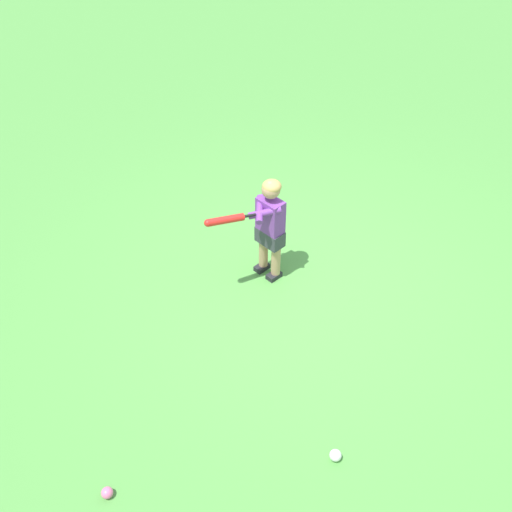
# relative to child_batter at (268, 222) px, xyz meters

# --- Properties ---
(ground_plane) EXTENTS (40.00, 40.00, 0.00)m
(ground_plane) POSITION_rel_child_batter_xyz_m (-0.45, 0.09, -0.65)
(ground_plane) COLOR #519942
(child_batter) EXTENTS (0.53, 0.68, 1.08)m
(child_batter) POSITION_rel_child_batter_xyz_m (0.00, 0.00, 0.00)
(child_batter) COLOR #232328
(child_batter) RESTS_ON ground
(play_ball_behind_batter) EXTENTS (0.09, 0.09, 0.09)m
(play_ball_behind_batter) POSITION_rel_child_batter_xyz_m (-1.31, 1.59, -0.61)
(play_ball_behind_batter) COLOR white
(play_ball_behind_batter) RESTS_ON ground
(play_ball_far_right) EXTENTS (0.08, 0.08, 0.08)m
(play_ball_far_right) POSITION_rel_child_batter_xyz_m (0.02, 2.55, -0.61)
(play_ball_far_right) COLOR pink
(play_ball_far_right) RESTS_ON ground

